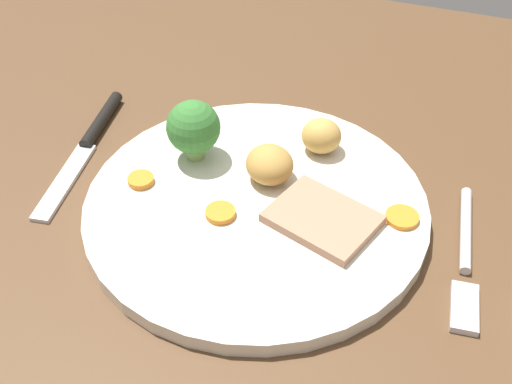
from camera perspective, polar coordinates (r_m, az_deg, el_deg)
name	(u,v)px	position (r cm, az deg, el deg)	size (l,w,h in cm)	color
dining_table	(298,222)	(57.50, 3.69, -2.64)	(120.00, 84.00, 3.60)	brown
dinner_plate	(256,207)	(55.14, 0.00, -1.31)	(28.91, 28.91, 1.40)	silver
meat_slice_main	(322,218)	(52.82, 5.83, -2.32)	(8.20, 6.27, 0.80)	tan
roast_potato_left	(270,164)	(55.86, 1.20, 2.43)	(4.07, 4.36, 3.10)	#BC8C42
roast_potato_right	(323,136)	(59.22, 5.88, 4.88)	(3.41, 3.60, 3.20)	tan
carrot_coin_front	(141,180)	(57.13, -10.05, 1.05)	(2.27, 2.27, 0.54)	orange
carrot_coin_back	(220,213)	(53.30, -3.13, -1.83)	(2.49, 2.49, 0.53)	orange
carrot_coin_side	(403,213)	(54.59, 12.75, -1.83)	(2.74, 2.74, 0.43)	orange
broccoli_floret	(193,128)	(57.50, -5.50, 5.59)	(4.80, 4.80, 5.67)	#8CB766
fork	(465,259)	(53.96, 17.83, -5.62)	(2.93, 15.32, 0.90)	silver
knife	(89,141)	(64.56, -14.41, 4.35)	(3.99, 18.52, 1.20)	black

